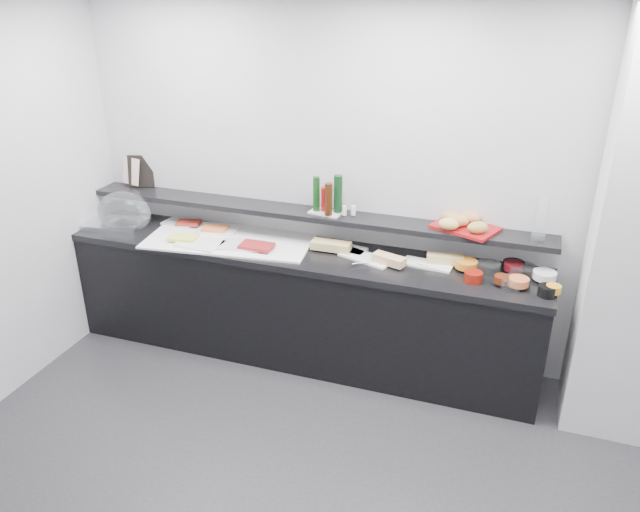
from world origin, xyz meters
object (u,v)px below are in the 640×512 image
(framed_print, at_px, (141,171))
(carafe, at_px, (541,220))
(sandwich_plate_mid, at_px, (366,258))
(condiment_tray, at_px, (326,212))
(bread_tray, at_px, (465,228))
(cloche_base, at_px, (116,224))

(framed_print, bearing_deg, carafe, -19.95)
(sandwich_plate_mid, bearing_deg, carafe, 25.76)
(carafe, bearing_deg, sandwich_plate_mid, -173.81)
(framed_print, height_order, carafe, carafe)
(condiment_tray, height_order, bread_tray, bread_tray)
(sandwich_plate_mid, bearing_deg, condiment_tray, 175.49)
(cloche_base, distance_m, carafe, 3.25)
(condiment_tray, bearing_deg, carafe, 7.35)
(framed_print, bearing_deg, condiment_tray, -20.87)
(condiment_tray, xyz_separation_m, carafe, (1.50, -0.04, 0.14))
(bread_tray, distance_m, carafe, 0.50)
(condiment_tray, bearing_deg, framed_print, -174.59)
(bread_tray, bearing_deg, cloche_base, -153.04)
(sandwich_plate_mid, xyz_separation_m, condiment_tray, (-0.36, 0.16, 0.25))
(cloche_base, distance_m, sandwich_plate_mid, 2.09)
(framed_print, bearing_deg, bread_tray, -19.08)
(bread_tray, height_order, carafe, carafe)
(condiment_tray, relative_size, bread_tray, 0.57)
(condiment_tray, bearing_deg, sandwich_plate_mid, -15.27)
(sandwich_plate_mid, height_order, framed_print, framed_print)
(carafe, bearing_deg, condiment_tray, 178.53)
(cloche_base, relative_size, sandwich_plate_mid, 1.17)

